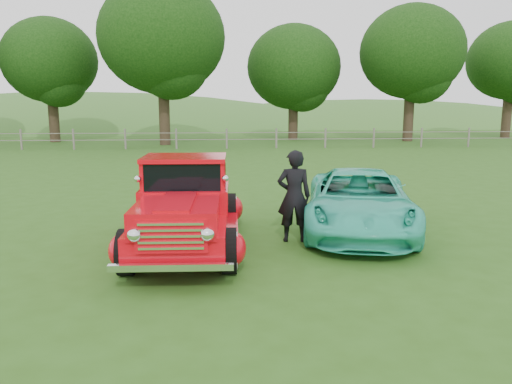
{
  "coord_description": "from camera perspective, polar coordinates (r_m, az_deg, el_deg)",
  "views": [
    {
      "loc": [
        -0.27,
        -8.05,
        2.77
      ],
      "look_at": [
        0.36,
        1.2,
        1.09
      ],
      "focal_mm": 35.0,
      "sensor_mm": 36.0,
      "label": 1
    }
  ],
  "objects": [
    {
      "name": "tree_far_east",
      "position": [
        44.2,
        27.16,
        13.17
      ],
      "size": [
        6.6,
        6.6,
        8.86
      ],
      "color": "#322619",
      "rests_on": "ground"
    },
    {
      "name": "red_pickup",
      "position": [
        9.59,
        -7.97,
        -1.71
      ],
      "size": [
        2.31,
        5.02,
        1.78
      ],
      "rotation": [
        0.0,
        0.0,
        -0.02
      ],
      "color": "black",
      "rests_on": "ground"
    },
    {
      "name": "man",
      "position": [
        9.93,
        4.37,
        -0.47
      ],
      "size": [
        0.7,
        0.48,
        1.85
      ],
      "primitive_type": "imported",
      "rotation": [
        0.0,
        0.0,
        3.08
      ],
      "color": "black",
      "rests_on": "ground"
    },
    {
      "name": "tree_mid_east",
      "position": [
        37.64,
        17.4,
        15.0
      ],
      "size": [
        7.2,
        7.2,
        9.44
      ],
      "color": "#322619",
      "rests_on": "ground"
    },
    {
      "name": "distant_hills",
      "position": [
        68.02,
        -7.09,
        4.01
      ],
      "size": [
        116.0,
        60.0,
        18.0
      ],
      "color": "#326525",
      "rests_on": "ground"
    },
    {
      "name": "teal_sedan",
      "position": [
        10.94,
        11.71,
        -1.07
      ],
      "size": [
        3.16,
        5.11,
        1.32
      ],
      "primitive_type": "imported",
      "rotation": [
        0.0,
        0.0,
        -0.22
      ],
      "color": "#31C4A4",
      "rests_on": "ground"
    },
    {
      "name": "tree_mid_west",
      "position": [
        38.01,
        -22.51,
        13.7
      ],
      "size": [
        6.4,
        6.4,
        8.46
      ],
      "color": "#322619",
      "rests_on": "ground"
    },
    {
      "name": "fence_line",
      "position": [
        30.13,
        -3.37,
        6.12
      ],
      "size": [
        48.0,
        0.12,
        1.2
      ],
      "color": "slate",
      "rests_on": "ground"
    },
    {
      "name": "ground",
      "position": [
        8.52,
        -1.86,
        -8.7
      ],
      "size": [
        140.0,
        140.0,
        0.0
      ],
      "primitive_type": "plane",
      "color": "#2A5115",
      "rests_on": "ground"
    },
    {
      "name": "tree_near_west",
      "position": [
        33.51,
        -10.71,
        17.0
      ],
      "size": [
        8.0,
        8.0,
        10.42
      ],
      "color": "#322619",
      "rests_on": "ground"
    },
    {
      "name": "tree_near_east",
      "position": [
        37.51,
        4.34,
        14.02
      ],
      "size": [
        6.8,
        6.8,
        8.33
      ],
      "color": "#322619",
      "rests_on": "ground"
    }
  ]
}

